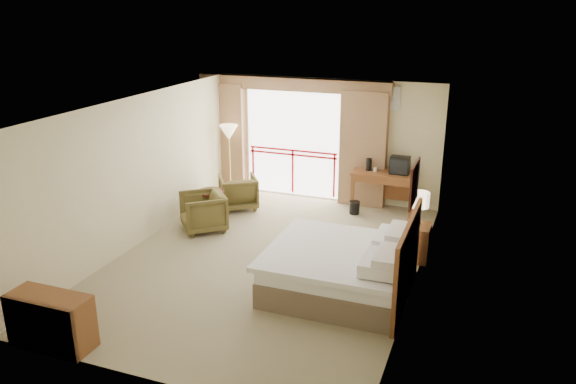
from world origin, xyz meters
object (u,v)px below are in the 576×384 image
at_px(nightstand, 416,242).
at_px(dresser, 51,321).
at_px(table_lamp, 420,200).
at_px(floor_lamp, 229,135).
at_px(bed, 343,268).
at_px(desk, 385,180).
at_px(armchair_far, 239,208).
at_px(tv, 400,165).
at_px(wastebasket, 354,207).
at_px(side_table, 211,200).
at_px(armchair_near, 204,230).

relative_size(nightstand, dresser, 0.58).
relative_size(table_lamp, floor_lamp, 0.34).
xyz_separation_m(bed, desk, (-0.10, 3.73, 0.30)).
distance_m(bed, armchair_far, 4.18).
height_order(bed, armchair_far, bed).
relative_size(tv, wastebasket, 1.45).
xyz_separation_m(bed, side_table, (-3.32, 2.00, 0.04)).
bearing_deg(wastebasket, side_table, -153.56).
distance_m(table_lamp, side_table, 4.28).
height_order(nightstand, armchair_near, nightstand).
height_order(wastebasket, armchair_near, armchair_near).
height_order(desk, armchair_far, desk).
bearing_deg(bed, desk, 91.58).
xyz_separation_m(armchair_near, dresser, (0.07, -4.17, 0.36)).
bearing_deg(table_lamp, side_table, 174.56).
xyz_separation_m(wastebasket, dresser, (-2.48, -6.07, 0.23)).
distance_m(bed, desk, 3.75).
bearing_deg(armchair_near, side_table, 152.58).
height_order(tv, dresser, tv).
height_order(wastebasket, dresser, dresser).
relative_size(wastebasket, dresser, 0.25).
xyz_separation_m(tv, armchair_near, (-3.39, -2.24, -1.05)).
relative_size(armchair_near, dresser, 0.76).
bearing_deg(armchair_far, floor_lamp, -87.64).
xyz_separation_m(armchair_far, dresser, (-0.04, -5.54, 0.36)).
relative_size(nightstand, floor_lamp, 0.38).
xyz_separation_m(table_lamp, tv, (-0.70, 2.08, -0.01)).
bearing_deg(tv, nightstand, -81.78).
xyz_separation_m(table_lamp, side_table, (-4.21, 0.40, -0.65)).
height_order(bed, armchair_near, bed).
distance_m(bed, side_table, 3.87).
distance_m(tv, armchair_far, 3.55).
bearing_deg(dresser, bed, 44.67).
bearing_deg(table_lamp, wastebasket, 131.54).
distance_m(bed, table_lamp, 1.95).
bearing_deg(bed, wastebasket, 100.92).
height_order(bed, dresser, bed).
xyz_separation_m(bed, dresser, (-3.12, -2.74, -0.01)).
bearing_deg(armchair_far, nightstand, 128.18).
bearing_deg(bed, armchair_far, 137.79).
xyz_separation_m(floor_lamp, dresser, (0.51, -6.28, -1.05)).
bearing_deg(table_lamp, nightstand, -90.00).
bearing_deg(dresser, wastebasket, 71.16).
relative_size(bed, side_table, 3.51).
relative_size(desk, side_table, 2.21).
distance_m(wastebasket, side_table, 3.00).
xyz_separation_m(nightstand, side_table, (-4.21, 0.45, 0.10)).
height_order(side_table, floor_lamp, floor_lamp).
distance_m(table_lamp, floor_lamp, 4.94).
xyz_separation_m(bed, tv, (0.20, 3.67, 0.67)).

